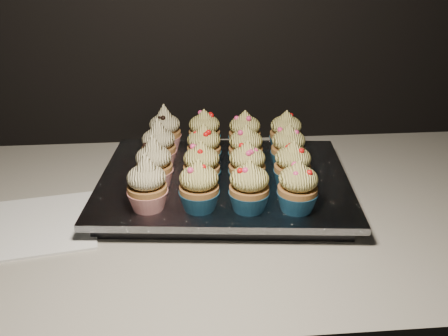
% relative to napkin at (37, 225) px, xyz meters
% --- Properties ---
extents(worktop, '(2.44, 0.64, 0.04)m').
position_rel_napkin_xyz_m(worktop, '(0.46, 0.05, -0.02)').
color(worktop, beige).
rests_on(worktop, cabinet).
extents(napkin, '(0.21, 0.21, 0.00)m').
position_rel_napkin_xyz_m(napkin, '(0.00, 0.00, 0.00)').
color(napkin, white).
rests_on(napkin, worktop).
extents(baking_tray, '(0.43, 0.35, 0.02)m').
position_rel_napkin_xyz_m(baking_tray, '(0.31, 0.08, 0.01)').
color(baking_tray, black).
rests_on(baking_tray, worktop).
extents(foil_lining, '(0.47, 0.39, 0.01)m').
position_rel_napkin_xyz_m(foil_lining, '(0.31, 0.08, 0.03)').
color(foil_lining, silver).
rests_on(foil_lining, baking_tray).
extents(cupcake_0, '(0.06, 0.06, 0.10)m').
position_rel_napkin_xyz_m(cupcake_0, '(0.18, -0.02, 0.07)').
color(cupcake_0, '#AF181A').
rests_on(cupcake_0, foil_lining).
extents(cupcake_1, '(0.06, 0.06, 0.08)m').
position_rel_napkin_xyz_m(cupcake_1, '(0.26, -0.03, 0.07)').
color(cupcake_1, navy).
rests_on(cupcake_1, foil_lining).
extents(cupcake_2, '(0.06, 0.06, 0.08)m').
position_rel_napkin_xyz_m(cupcake_2, '(0.34, -0.03, 0.07)').
color(cupcake_2, navy).
rests_on(cupcake_2, foil_lining).
extents(cupcake_3, '(0.06, 0.06, 0.08)m').
position_rel_napkin_xyz_m(cupcake_3, '(0.41, -0.04, 0.07)').
color(cupcake_3, navy).
rests_on(cupcake_3, foil_lining).
extents(cupcake_4, '(0.06, 0.06, 0.10)m').
position_rel_napkin_xyz_m(cupcake_4, '(0.19, 0.06, 0.07)').
color(cupcake_4, '#AF181A').
rests_on(cupcake_4, foil_lining).
extents(cupcake_5, '(0.06, 0.06, 0.08)m').
position_rel_napkin_xyz_m(cupcake_5, '(0.27, 0.05, 0.07)').
color(cupcake_5, navy).
rests_on(cupcake_5, foil_lining).
extents(cupcake_6, '(0.06, 0.06, 0.08)m').
position_rel_napkin_xyz_m(cupcake_6, '(0.34, 0.04, 0.07)').
color(cupcake_6, navy).
rests_on(cupcake_6, foil_lining).
extents(cupcake_7, '(0.06, 0.06, 0.08)m').
position_rel_napkin_xyz_m(cupcake_7, '(0.42, 0.04, 0.07)').
color(cupcake_7, navy).
rests_on(cupcake_7, foil_lining).
extents(cupcake_8, '(0.06, 0.06, 0.10)m').
position_rel_napkin_xyz_m(cupcake_8, '(0.19, 0.14, 0.07)').
color(cupcake_8, '#AF181A').
rests_on(cupcake_8, foil_lining).
extents(cupcake_9, '(0.06, 0.06, 0.08)m').
position_rel_napkin_xyz_m(cupcake_9, '(0.27, 0.13, 0.07)').
color(cupcake_9, navy).
rests_on(cupcake_9, foil_lining).
extents(cupcake_10, '(0.06, 0.06, 0.08)m').
position_rel_napkin_xyz_m(cupcake_10, '(0.35, 0.12, 0.07)').
color(cupcake_10, navy).
rests_on(cupcake_10, foil_lining).
extents(cupcake_11, '(0.06, 0.06, 0.08)m').
position_rel_napkin_xyz_m(cupcake_11, '(0.43, 0.11, 0.07)').
color(cupcake_11, navy).
rests_on(cupcake_11, foil_lining).
extents(cupcake_12, '(0.06, 0.06, 0.10)m').
position_rel_napkin_xyz_m(cupcake_12, '(0.20, 0.22, 0.07)').
color(cupcake_12, '#AF181A').
rests_on(cupcake_12, foil_lining).
extents(cupcake_13, '(0.06, 0.06, 0.08)m').
position_rel_napkin_xyz_m(cupcake_13, '(0.28, 0.21, 0.07)').
color(cupcake_13, navy).
rests_on(cupcake_13, foil_lining).
extents(cupcake_14, '(0.06, 0.06, 0.08)m').
position_rel_napkin_xyz_m(cupcake_14, '(0.36, 0.19, 0.07)').
color(cupcake_14, navy).
rests_on(cupcake_14, foil_lining).
extents(cupcake_15, '(0.06, 0.06, 0.08)m').
position_rel_napkin_xyz_m(cupcake_15, '(0.44, 0.19, 0.07)').
color(cupcake_15, navy).
rests_on(cupcake_15, foil_lining).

